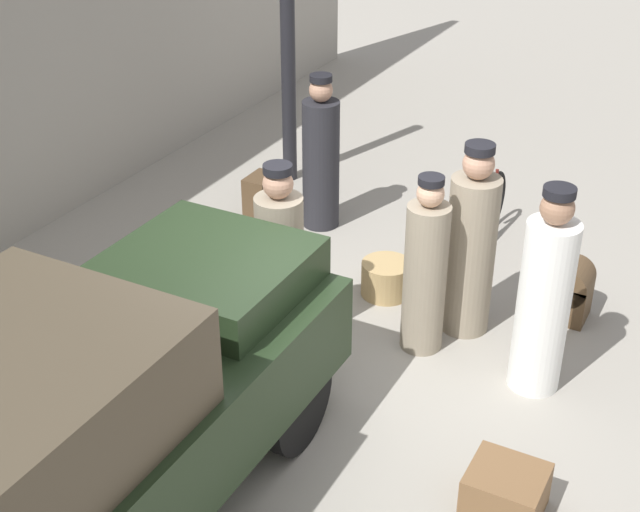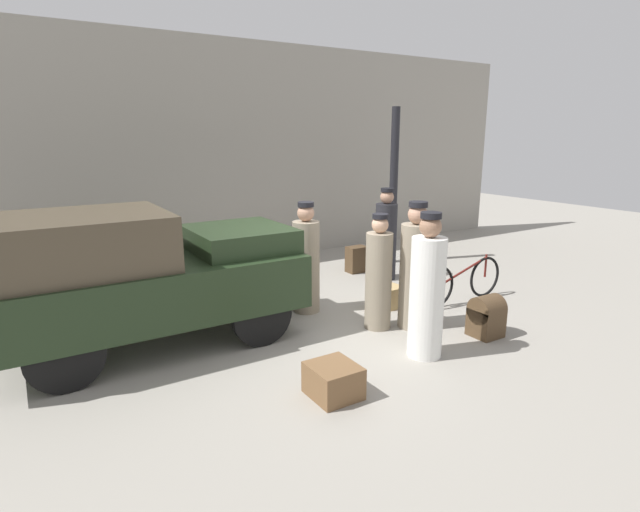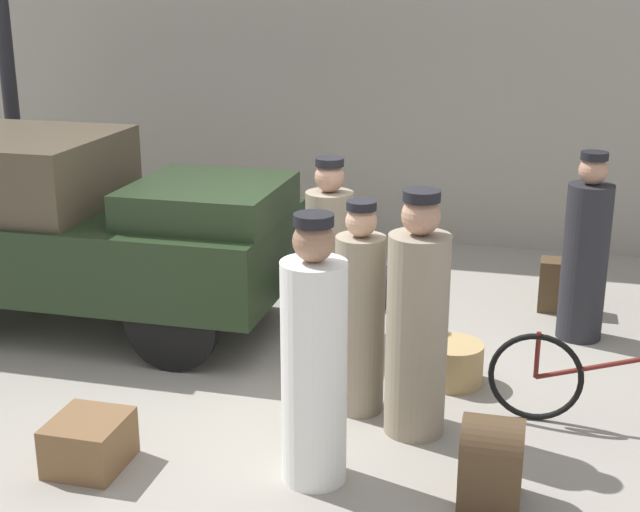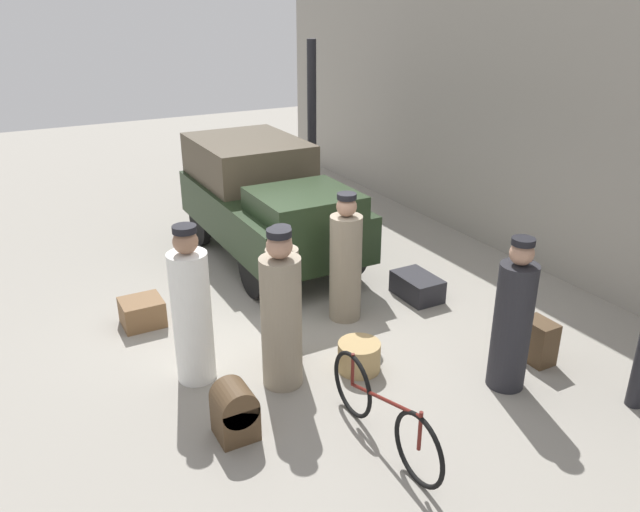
{
  "view_description": "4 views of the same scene",
  "coord_description": "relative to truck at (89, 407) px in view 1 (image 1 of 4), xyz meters",
  "views": [
    {
      "loc": [
        -5.44,
        -2.79,
        4.55
      ],
      "look_at": [
        0.2,
        0.2,
        0.95
      ],
      "focal_mm": 50.0,
      "sensor_mm": 36.0,
      "label": 1
    },
    {
      "loc": [
        -3.5,
        -5.75,
        2.68
      ],
      "look_at": [
        0.2,
        0.2,
        0.95
      ],
      "focal_mm": 28.0,
      "sensor_mm": 36.0,
      "label": 2
    },
    {
      "loc": [
        1.92,
        -6.55,
        3.15
      ],
      "look_at": [
        0.2,
        0.2,
        0.95
      ],
      "focal_mm": 50.0,
      "sensor_mm": 36.0,
      "label": 3
    },
    {
      "loc": [
        6.41,
        -3.17,
        3.93
      ],
      "look_at": [
        0.2,
        0.2,
        0.95
      ],
      "focal_mm": 35.0,
      "sensor_mm": 36.0,
      "label": 4
    }
  ],
  "objects": [
    {
      "name": "ground_plane",
      "position": [
        2.24,
        -0.55,
        -0.98
      ],
      "size": [
        30.0,
        30.0,
        0.0
      ],
      "primitive_type": "plane",
      "color": "gray"
    },
    {
      "name": "canopy_pillar_right",
      "position": [
        5.49,
        1.69,
        0.62
      ],
      "size": [
        0.17,
        0.17,
        3.2
      ],
      "color": "black",
      "rests_on": "ground"
    },
    {
      "name": "truck",
      "position": [
        0.0,
        0.0,
        0.0
      ],
      "size": [
        3.67,
        1.74,
        1.77
      ],
      "color": "black",
      "rests_on": "ground"
    },
    {
      "name": "bicycle",
      "position": [
        4.77,
        -0.95,
        -0.63
      ],
      "size": [
        1.78,
        0.04,
        0.73
      ],
      "color": "black",
      "rests_on": "ground"
    },
    {
      "name": "wicker_basket",
      "position": [
        3.57,
        -0.46,
        -0.81
      ],
      "size": [
        0.48,
        0.48,
        0.34
      ],
      "color": "tan",
      "rests_on": "ground"
    },
    {
      "name": "conductor_in_dark_uniform",
      "position": [
        2.85,
        -2.12,
        -0.17
      ],
      "size": [
        0.42,
        0.42,
        1.79
      ],
      "color": "white",
      "rests_on": "ground"
    },
    {
      "name": "porter_with_bicycle",
      "position": [
        4.58,
        0.78,
        -0.21
      ],
      "size": [
        0.4,
        0.4,
        1.71
      ],
      "color": "#232328",
      "rests_on": "ground"
    },
    {
      "name": "porter_carrying_trunk",
      "position": [
        3.39,
        -1.33,
        -0.17
      ],
      "size": [
        0.43,
        0.43,
        1.78
      ],
      "color": "gray",
      "rests_on": "ground"
    },
    {
      "name": "porter_standing_middle",
      "position": [
        2.93,
        -1.09,
        -0.24
      ],
      "size": [
        0.37,
        0.37,
        1.63
      ],
      "color": "gray",
      "rests_on": "ground"
    },
    {
      "name": "porter_lifting_near_truck",
      "position": [
        2.42,
        0.03,
        -0.21
      ],
      "size": [
        0.41,
        0.41,
        1.69
      ],
      "color": "gray",
      "rests_on": "ground"
    },
    {
      "name": "trunk_umber_medium",
      "position": [
        2.4,
        1.22,
        -0.82
      ],
      "size": [
        0.71,
        0.46,
        0.32
      ],
      "color": "#232328",
      "rests_on": "ground"
    },
    {
      "name": "trunk_wicker_pale",
      "position": [
        4.4,
        1.43,
        -0.73
      ],
      "size": [
        0.39,
        0.27,
        0.51
      ],
      "color": "#4C3823",
      "rests_on": "ground"
    },
    {
      "name": "trunk_large_brown",
      "position": [
        1.36,
        -2.35,
        -0.81
      ],
      "size": [
        0.48,
        0.51,
        0.34
      ],
      "color": "brown",
      "rests_on": "ground"
    },
    {
      "name": "suitcase_small_leather",
      "position": [
        3.99,
        -2.11,
        -0.7
      ],
      "size": [
        0.38,
        0.37,
        0.57
      ],
      "color": "#4C3823",
      "rests_on": "ground"
    }
  ]
}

